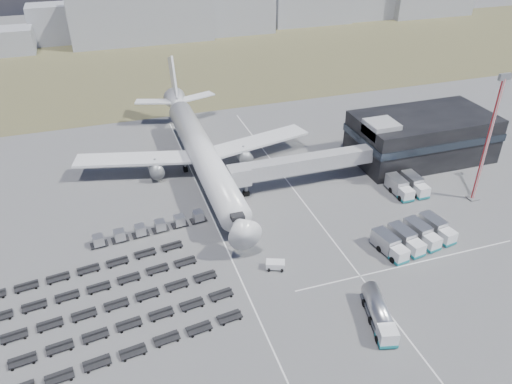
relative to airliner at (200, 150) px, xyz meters
name	(u,v)px	position (x,y,z in m)	size (l,w,h in m)	color
ground	(247,265)	(0.00, -32.38, -5.29)	(420.00, 420.00, 0.00)	#565659
grass_strip	(150,67)	(0.00, 77.62, -5.29)	(420.00, 90.00, 0.01)	brown
lane_markings	(297,243)	(9.77, -29.38, -5.29)	(47.12, 110.00, 0.01)	silver
terminal	(421,136)	(47.77, -8.41, -0.04)	(30.40, 16.40, 11.00)	black
jet_bridge	(293,166)	(15.90, -11.95, -0.24)	(30.30, 3.80, 7.05)	#939399
airliner	(200,150)	(0.00, 0.00, 0.00)	(51.59, 64.53, 17.62)	silver
skyline	(171,12)	(14.86, 115.18, 4.40)	(313.89, 22.73, 25.41)	#9395A0
fuel_tanker	(379,314)	(13.63, -49.81, -3.67)	(4.87, 10.35, 3.24)	silver
pushback_tug	(275,265)	(4.00, -34.47, -4.61)	(2.96, 1.67, 1.37)	silver
catering_truck	(217,167)	(3.08, -0.81, -3.97)	(3.33, 5.95, 2.58)	silver
service_trucks_near	(414,237)	(28.44, -35.87, -3.72)	(13.93, 9.09, 2.88)	silver
service_trucks_far	(407,186)	(36.80, -20.91, -3.72)	(6.00, 7.19, 2.90)	silver
uld_row	(150,228)	(-13.52, -18.63, -4.17)	(20.64, 3.99, 1.87)	black
baggage_dollies	(101,310)	(-23.02, -35.59, -4.88)	(37.86, 25.34, 0.83)	black
floodlight_mast	(488,140)	(47.80, -27.00, 7.29)	(2.34, 1.94, 25.11)	red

